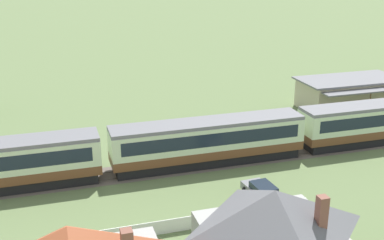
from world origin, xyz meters
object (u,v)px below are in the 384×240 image
(cottage_grey_roof, at_px, (273,232))
(parked_car_grey_2, at_px, (263,192))
(passenger_train, at_px, (211,140))
(station_building, at_px, (349,93))

(cottage_grey_roof, distance_m, parked_car_grey_2, 9.65)
(passenger_train, height_order, station_building, passenger_train)
(parked_car_grey_2, bearing_deg, cottage_grey_roof, 153.23)
(station_building, distance_m, cottage_grey_roof, 35.92)
(station_building, height_order, parked_car_grey_2, station_building)
(passenger_train, distance_m, cottage_grey_roof, 16.49)
(passenger_train, relative_size, parked_car_grey_2, 21.68)
(passenger_train, relative_size, station_building, 7.28)
(station_building, bearing_deg, parked_car_grey_2, -137.50)
(passenger_train, height_order, cottage_grey_roof, cottage_grey_roof)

